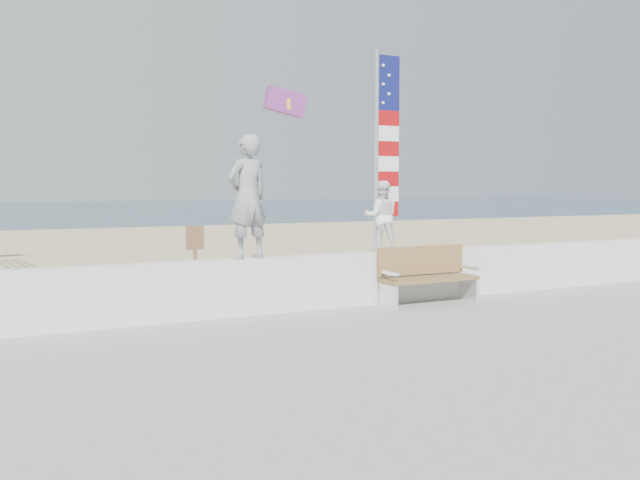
# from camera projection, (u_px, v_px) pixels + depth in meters

# --- Properties ---
(ground) EXTENTS (220.00, 220.00, 0.00)m
(ground) POSITION_uv_depth(u_px,v_px,m) (365.00, 344.00, 9.57)
(ground) COLOR #293E53
(ground) RESTS_ON ground
(sand) EXTENTS (90.00, 40.00, 0.08)m
(sand) POSITION_uv_depth(u_px,v_px,m) (188.00, 271.00, 17.58)
(sand) COLOR tan
(sand) RESTS_ON ground
(boardwalk) EXTENTS (50.00, 12.40, 0.10)m
(boardwalk) POSITION_uv_depth(u_px,v_px,m) (594.00, 423.00, 6.00)
(boardwalk) COLOR #989893
(boardwalk) RESTS_ON sand
(seawall) EXTENTS (30.00, 0.35, 0.90)m
(seawall) POSITION_uv_depth(u_px,v_px,m) (304.00, 283.00, 11.30)
(seawall) COLOR silver
(seawall) RESTS_ON boardwalk
(adult) EXTENTS (0.82, 0.64, 1.98)m
(adult) POSITION_uv_depth(u_px,v_px,m) (248.00, 197.00, 10.75)
(adult) COLOR gray
(adult) RESTS_ON seawall
(child) EXTENTS (0.75, 0.69, 1.26)m
(child) POSITION_uv_depth(u_px,v_px,m) (381.00, 216.00, 11.90)
(child) COLOR white
(child) RESTS_ON seawall
(bench) EXTENTS (1.80, 0.57, 1.00)m
(bench) POSITION_uv_depth(u_px,v_px,m) (427.00, 275.00, 11.87)
(bench) COLOR olive
(bench) RESTS_ON boardwalk
(flag) EXTENTS (0.50, 0.08, 3.50)m
(flag) POSITION_uv_depth(u_px,v_px,m) (383.00, 143.00, 11.81)
(flag) COLOR silver
(flag) RESTS_ON seawall
(parafoil_kite) EXTENTS (0.93, 0.30, 0.63)m
(parafoil_kite) POSITION_uv_depth(u_px,v_px,m) (286.00, 102.00, 14.16)
(parafoil_kite) COLOR red
(parafoil_kite) RESTS_ON ground
(sign) EXTENTS (0.32, 0.07, 1.46)m
(sign) POSITION_uv_depth(u_px,v_px,m) (195.00, 259.00, 11.98)
(sign) COLOR olive
(sign) RESTS_ON sand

